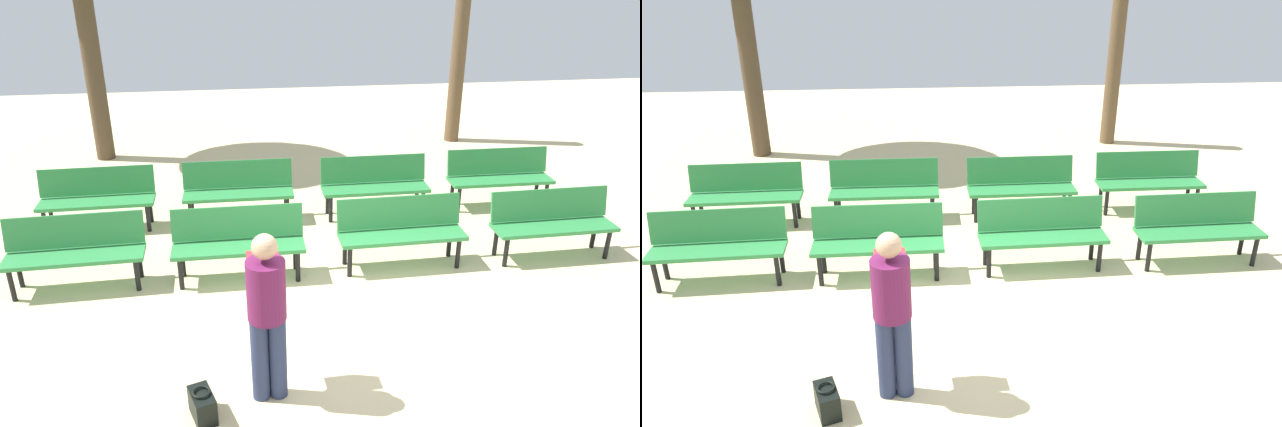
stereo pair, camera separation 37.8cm
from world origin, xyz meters
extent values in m
plane|color=beige|center=(0.00, 0.00, 0.00)|extent=(24.00, 24.00, 0.00)
cube|color=#2D8442|center=(-2.99, 1.48, 0.43)|extent=(1.62, 0.51, 0.05)
cube|color=#2D8442|center=(-3.00, 1.68, 0.68)|extent=(1.60, 0.19, 0.40)
cylinder|color=black|center=(-3.68, 1.29, 0.20)|extent=(0.06, 0.06, 0.40)
cylinder|color=black|center=(-2.28, 1.35, 0.20)|extent=(0.06, 0.06, 0.40)
cylinder|color=black|center=(-3.69, 1.61, 0.20)|extent=(0.06, 0.06, 0.40)
cylinder|color=black|center=(-2.29, 1.67, 0.20)|extent=(0.06, 0.06, 0.40)
cube|color=#2D8442|center=(-1.07, 1.47, 0.43)|extent=(1.60, 0.46, 0.05)
cube|color=#2D8442|center=(-1.07, 1.67, 0.68)|extent=(1.60, 0.14, 0.40)
cylinder|color=black|center=(-1.77, 1.31, 0.20)|extent=(0.06, 0.06, 0.40)
cylinder|color=black|center=(-0.37, 1.32, 0.20)|extent=(0.06, 0.06, 0.40)
cylinder|color=black|center=(-1.77, 1.63, 0.20)|extent=(0.06, 0.06, 0.40)
cylinder|color=black|center=(-0.37, 1.64, 0.20)|extent=(0.06, 0.06, 0.40)
cube|color=#2D8442|center=(0.97, 1.54, 0.43)|extent=(1.61, 0.49, 0.05)
cube|color=#2D8442|center=(0.97, 1.74, 0.68)|extent=(1.60, 0.17, 0.40)
cylinder|color=black|center=(0.28, 1.35, 0.20)|extent=(0.06, 0.06, 0.40)
cylinder|color=black|center=(1.68, 1.40, 0.20)|extent=(0.06, 0.06, 0.40)
cylinder|color=black|center=(0.27, 1.67, 0.20)|extent=(0.06, 0.06, 0.40)
cylinder|color=black|center=(1.67, 1.72, 0.20)|extent=(0.06, 0.06, 0.40)
cube|color=#2D8442|center=(2.99, 1.53, 0.43)|extent=(1.61, 0.48, 0.05)
cube|color=#2D8442|center=(2.99, 1.73, 0.68)|extent=(1.60, 0.16, 0.40)
cylinder|color=black|center=(2.30, 1.36, 0.20)|extent=(0.06, 0.06, 0.40)
cylinder|color=black|center=(3.70, 1.39, 0.20)|extent=(0.06, 0.06, 0.40)
cylinder|color=black|center=(2.29, 1.68, 0.20)|extent=(0.06, 0.06, 0.40)
cylinder|color=black|center=(3.69, 1.71, 0.20)|extent=(0.06, 0.06, 0.40)
cube|color=#2D8442|center=(-3.06, 3.14, 0.43)|extent=(1.61, 0.48, 0.05)
cube|color=#2D8442|center=(-3.07, 3.34, 0.68)|extent=(1.60, 0.16, 0.40)
cylinder|color=black|center=(-3.76, 2.96, 0.20)|extent=(0.06, 0.06, 0.40)
cylinder|color=black|center=(-2.36, 2.99, 0.20)|extent=(0.06, 0.06, 0.40)
cylinder|color=black|center=(-3.77, 3.28, 0.20)|extent=(0.06, 0.06, 0.40)
cylinder|color=black|center=(-2.37, 3.31, 0.20)|extent=(0.06, 0.06, 0.40)
cube|color=#2D8442|center=(-1.06, 3.18, 0.43)|extent=(1.60, 0.45, 0.05)
cube|color=#2D8442|center=(-1.06, 3.38, 0.68)|extent=(1.60, 0.13, 0.40)
cylinder|color=black|center=(-1.76, 3.01, 0.20)|extent=(0.06, 0.06, 0.40)
cylinder|color=black|center=(-0.36, 3.02, 0.20)|extent=(0.06, 0.06, 0.40)
cylinder|color=black|center=(-1.76, 3.33, 0.20)|extent=(0.06, 0.06, 0.40)
cylinder|color=black|center=(-0.36, 3.34, 0.20)|extent=(0.06, 0.06, 0.40)
cube|color=#2D8442|center=(0.97, 3.14, 0.43)|extent=(1.60, 0.46, 0.05)
cube|color=#2D8442|center=(0.97, 3.34, 0.68)|extent=(1.60, 0.14, 0.40)
cylinder|color=black|center=(0.27, 2.97, 0.20)|extent=(0.06, 0.06, 0.40)
cylinder|color=black|center=(1.67, 2.99, 0.20)|extent=(0.06, 0.06, 0.40)
cylinder|color=black|center=(0.27, 3.29, 0.20)|extent=(0.06, 0.06, 0.40)
cylinder|color=black|center=(1.67, 3.31, 0.20)|extent=(0.06, 0.06, 0.40)
cube|color=#2D8442|center=(2.97, 3.24, 0.43)|extent=(1.60, 0.44, 0.05)
cube|color=#2D8442|center=(2.97, 3.44, 0.68)|extent=(1.60, 0.12, 0.40)
cylinder|color=black|center=(2.27, 3.08, 0.20)|extent=(0.06, 0.06, 0.40)
cylinder|color=black|center=(3.67, 3.08, 0.20)|extent=(0.06, 0.06, 0.40)
cylinder|color=black|center=(2.27, 3.40, 0.20)|extent=(0.06, 0.06, 0.40)
cylinder|color=black|center=(3.67, 3.40, 0.20)|extent=(0.06, 0.06, 0.40)
cylinder|color=#4C3A28|center=(-3.59, 6.40, 1.78)|extent=(0.34, 0.34, 3.56)
cylinder|color=brown|center=(3.35, 6.68, 1.78)|extent=(0.29, 0.29, 3.55)
cylinder|color=navy|center=(-0.73, -0.69, 0.42)|extent=(0.16, 0.16, 0.85)
cylinder|color=navy|center=(-0.89, -0.70, 0.42)|extent=(0.16, 0.16, 0.85)
cylinder|color=#601947|center=(-0.81, -0.70, 1.12)|extent=(0.36, 0.36, 0.55)
sphere|color=tan|center=(-0.81, -0.70, 1.54)|extent=(0.22, 0.22, 0.22)
cube|color=red|center=(-0.83, -0.44, 1.15)|extent=(0.29, 0.19, 0.36)
cube|color=black|center=(-1.41, -0.91, 0.13)|extent=(0.27, 0.36, 0.26)
torus|color=black|center=(-1.41, -0.91, 0.28)|extent=(0.16, 0.16, 0.02)
camera|label=1|loc=(-0.92, -5.15, 3.84)|focal=34.20mm
camera|label=2|loc=(-0.54, -5.19, 3.84)|focal=34.20mm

